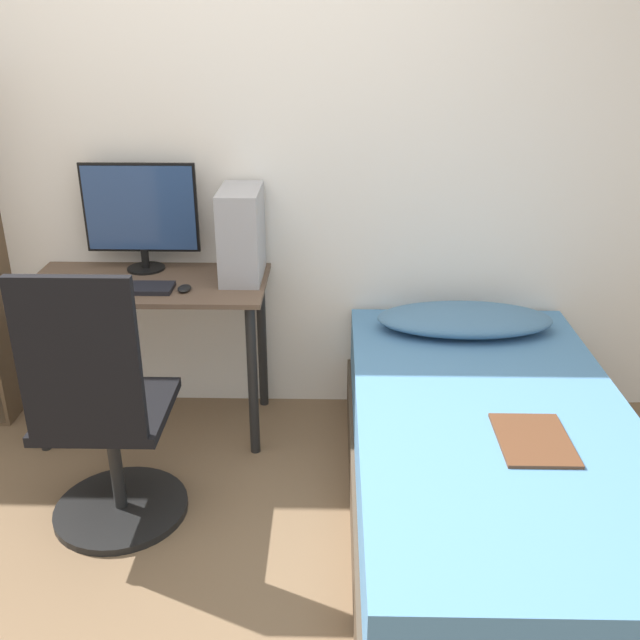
{
  "coord_description": "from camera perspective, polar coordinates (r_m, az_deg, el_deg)",
  "views": [
    {
      "loc": [
        0.48,
        -1.7,
        1.84
      ],
      "look_at": [
        0.42,
        0.81,
        0.75
      ],
      "focal_mm": 40.0,
      "sensor_mm": 36.0,
      "label": 1
    }
  ],
  "objects": [
    {
      "name": "mouse",
      "position": [
        3.11,
        -10.79,
        2.51
      ],
      "size": [
        0.06,
        0.09,
        0.02
      ],
      "color": "black",
      "rests_on": "desk"
    },
    {
      "name": "wall_back",
      "position": [
        3.32,
        -7.26,
        13.07
      ],
      "size": [
        8.0,
        0.05,
        2.5
      ],
      "color": "silver",
      "rests_on": "ground_plane"
    },
    {
      "name": "office_chair",
      "position": [
        2.77,
        -16.86,
        -8.52
      ],
      "size": [
        0.52,
        0.52,
        1.08
      ],
      "color": "black",
      "rests_on": "ground_plane"
    },
    {
      "name": "magazine",
      "position": [
        2.53,
        16.71,
        -9.16
      ],
      "size": [
        0.24,
        0.32,
        0.01
      ],
      "color": "#56331E",
      "rests_on": "bed"
    },
    {
      "name": "ground_plane",
      "position": [
        2.55,
        -10.82,
        -23.23
      ],
      "size": [
        14.0,
        14.0,
        0.0
      ],
      "primitive_type": "plane",
      "color": "brown"
    },
    {
      "name": "monitor",
      "position": [
        3.33,
        -14.16,
        8.34
      ],
      "size": [
        0.52,
        0.17,
        0.49
      ],
      "color": "black",
      "rests_on": "desk"
    },
    {
      "name": "pillow",
      "position": [
        3.27,
        11.49,
        0.05
      ],
      "size": [
        0.79,
        0.36,
        0.11
      ],
      "color": "teal",
      "rests_on": "bed"
    },
    {
      "name": "pc_tower",
      "position": [
        3.18,
        -6.29,
        6.88
      ],
      "size": [
        0.18,
        0.34,
        0.4
      ],
      "color": "#99999E",
      "rests_on": "desk"
    },
    {
      "name": "keyboard",
      "position": [
        3.17,
        -15.01,
        2.5
      ],
      "size": [
        0.38,
        0.14,
        0.02
      ],
      "color": "black",
      "rests_on": "desk"
    },
    {
      "name": "bed",
      "position": [
        2.8,
        13.39,
        -11.73
      ],
      "size": [
        1.03,
        1.95,
        0.51
      ],
      "color": "#4C3D2D",
      "rests_on": "ground_plane"
    },
    {
      "name": "desk",
      "position": [
        3.3,
        -13.49,
        0.95
      ],
      "size": [
        1.06,
        0.53,
        0.74
      ],
      "color": "brown",
      "rests_on": "ground_plane"
    }
  ]
}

